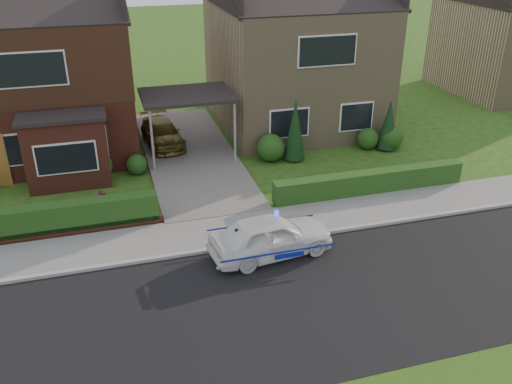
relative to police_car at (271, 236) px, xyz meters
name	(u,v)px	position (x,y,z in m)	size (l,w,h in m)	color
ground	(262,308)	(-0.99, -2.40, -0.65)	(120.00, 120.00, 0.00)	#224A13
road	(262,308)	(-0.99, -2.40, -0.65)	(60.00, 6.00, 0.02)	black
kerb	(234,247)	(-0.99, 0.65, -0.59)	(60.00, 0.16, 0.12)	#9E9993
sidewalk	(226,230)	(-0.99, 1.70, -0.60)	(60.00, 2.00, 0.10)	slate
driveway	(190,154)	(-0.99, 8.60, -0.59)	(3.80, 12.00, 0.12)	#666059
house_left	(40,62)	(-6.77, 11.50, 3.16)	(7.50, 9.53, 7.25)	brown
house_right	(294,49)	(4.81, 11.59, 3.02)	(7.50, 8.06, 7.25)	#9F8761
carport_link	(187,96)	(-0.99, 8.55, 2.01)	(3.80, 3.00, 2.77)	black
dwarf_wall	(42,234)	(-6.79, 2.90, -0.47)	(7.70, 0.25, 0.36)	brown
hedge_left	(43,237)	(-6.79, 3.05, -0.65)	(7.50, 0.55, 0.90)	#1A3912
hedge_right	(369,194)	(4.81, 2.95, -0.65)	(7.50, 0.55, 0.80)	#1A3912
shrub_left_mid	(95,166)	(-4.99, 6.90, 0.01)	(1.32, 1.32, 1.32)	#1A3912
shrub_left_near	(137,164)	(-3.39, 7.20, -0.23)	(0.84, 0.84, 0.84)	#1A3912
shrub_right_near	(271,148)	(2.21, 7.00, -0.05)	(1.20, 1.20, 1.20)	#1A3912
shrub_right_mid	(368,139)	(6.81, 7.10, -0.17)	(0.96, 0.96, 0.96)	#1A3912
shrub_right_far	(391,138)	(7.81, 6.80, -0.11)	(1.08, 1.08, 1.08)	#1A3912
conifer_a	(295,131)	(3.21, 6.80, 0.65)	(0.90, 0.90, 2.60)	black
conifer_b	(389,126)	(7.61, 6.80, 0.45)	(0.90, 0.90, 2.20)	black
neighbour_right	(508,47)	(19.01, 13.60, 1.95)	(6.50, 7.00, 5.20)	#9F8761
police_car	(271,236)	(0.00, 0.00, 0.00)	(3.48, 3.94, 1.45)	white
driveway_car	(162,133)	(-1.99, 9.95, 0.00)	(1.48, 3.65, 1.06)	brown
potted_plant_b	(92,176)	(-5.13, 6.58, -0.25)	(0.44, 0.35, 0.79)	gray
potted_plant_c	(103,200)	(-4.82, 4.49, -0.31)	(0.38, 0.38, 0.67)	gray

